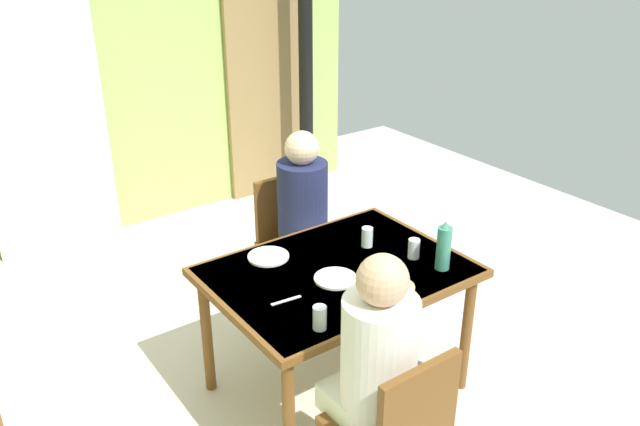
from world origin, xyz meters
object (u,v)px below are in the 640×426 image
chair_far_diner (292,237)px  water_bottle_green_near (444,247)px  person_far_diner (304,203)px  person_near_diner (377,353)px  dining_table (337,282)px

chair_far_diner → water_bottle_green_near: (0.16, -1.11, 0.36)m
person_far_diner → chair_far_diner: bearing=-90.0°
chair_far_diner → water_bottle_green_near: water_bottle_green_near is taller
person_near_diner → person_far_diner: (0.58, 1.35, 0.00)m
person_near_diner → water_bottle_green_near: bearing=27.0°
person_far_diner → water_bottle_green_near: (0.16, -0.97, 0.08)m
dining_table → person_near_diner: person_near_diner is taller
dining_table → person_far_diner: person_far_diner is taller
dining_table → person_near_diner: bearing=-115.5°
chair_far_diner → water_bottle_green_near: 1.18m
chair_far_diner → person_far_diner: bearing=90.0°
person_near_diner → water_bottle_green_near: person_near_diner is taller
person_far_diner → water_bottle_green_near: 0.99m
dining_table → chair_far_diner: size_ratio=1.43×
chair_far_diner → water_bottle_green_near: bearing=98.5°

